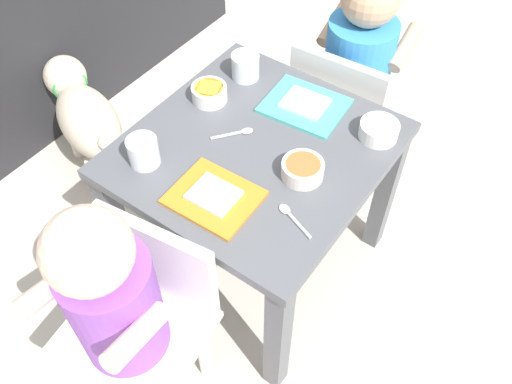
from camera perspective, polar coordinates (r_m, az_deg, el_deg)
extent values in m
plane|color=beige|center=(1.57, 0.00, -6.98)|extent=(7.00, 7.00, 0.00)
cube|color=#515459|center=(1.22, 0.00, 4.46)|extent=(0.56, 0.54, 0.03)
cube|color=#515459|center=(1.21, 2.28, -15.11)|extent=(0.04, 0.04, 0.43)
cube|color=#515459|center=(1.47, 13.37, -0.03)|extent=(0.04, 0.04, 0.43)
cube|color=#515459|center=(1.39, -14.18, -4.24)|extent=(0.04, 0.04, 0.43)
cube|color=#515459|center=(1.62, -1.66, 7.51)|extent=(0.04, 0.04, 0.43)
cube|color=silver|center=(1.18, -13.09, -14.85)|extent=(0.32, 0.32, 0.02)
cube|color=silver|center=(1.12, -10.30, -7.14)|extent=(0.06, 0.27, 0.22)
cylinder|color=purple|center=(1.06, -14.44, -11.60)|extent=(0.17, 0.17, 0.26)
sphere|color=beige|center=(0.89, -17.29, -5.96)|extent=(0.15, 0.15, 0.15)
cylinder|color=silver|center=(1.37, -12.94, -12.16)|extent=(0.03, 0.03, 0.26)
cylinder|color=silver|center=(1.30, -5.63, -16.06)|extent=(0.03, 0.03, 0.26)
cylinder|color=beige|center=(1.03, -20.95, -9.46)|extent=(0.15, 0.06, 0.09)
cylinder|color=beige|center=(0.95, -12.42, -14.52)|extent=(0.15, 0.06, 0.09)
cube|color=silver|center=(1.62, 9.93, 9.23)|extent=(0.30, 0.30, 0.02)
cube|color=silver|center=(1.45, 8.33, 10.02)|extent=(0.04, 0.27, 0.22)
cylinder|color=#388CD8|center=(1.54, 10.61, 13.04)|extent=(0.18, 0.18, 0.25)
cylinder|color=silver|center=(1.76, 13.65, 6.30)|extent=(0.03, 0.03, 0.26)
cylinder|color=silver|center=(1.81, 7.86, 8.76)|extent=(0.03, 0.03, 0.26)
cylinder|color=silver|center=(1.63, 10.88, 2.24)|extent=(0.03, 0.03, 0.26)
cylinder|color=silver|center=(1.68, 4.73, 4.99)|extent=(0.03, 0.03, 0.26)
cylinder|color=tan|center=(1.51, 15.35, 14.41)|extent=(0.15, 0.05, 0.09)
cylinder|color=tan|center=(1.57, 8.27, 17.08)|extent=(0.15, 0.05, 0.09)
ellipsoid|color=beige|center=(1.73, -17.04, 7.18)|extent=(0.28, 0.36, 0.17)
sphere|color=beige|center=(1.84, -19.39, 11.36)|extent=(0.13, 0.13, 0.13)
sphere|color=black|center=(1.88, -19.82, 11.97)|extent=(0.06, 0.06, 0.06)
torus|color=green|center=(1.82, -18.91, 10.47)|extent=(0.12, 0.07, 0.11)
sphere|color=beige|center=(1.59, -15.43, 5.05)|extent=(0.05, 0.05, 0.05)
cylinder|color=beige|center=(1.89, -15.64, 6.28)|extent=(0.04, 0.04, 0.12)
cylinder|color=beige|center=(1.88, -18.44, 5.06)|extent=(0.04, 0.04, 0.12)
cylinder|color=beige|center=(1.76, -13.57, 3.04)|extent=(0.04, 0.04, 0.12)
cylinder|color=beige|center=(1.75, -16.55, 1.72)|extent=(0.04, 0.04, 0.12)
cube|color=orange|center=(1.11, -4.43, -0.55)|extent=(0.15, 0.18, 0.01)
cube|color=white|center=(1.10, -4.45, -0.29)|extent=(0.08, 0.10, 0.01)
cube|color=#4CC6BC|center=(1.31, 5.13, 9.03)|extent=(0.17, 0.20, 0.01)
cube|color=white|center=(1.30, 5.15, 9.29)|extent=(0.09, 0.11, 0.01)
cylinder|color=white|center=(1.18, -11.74, 4.19)|extent=(0.07, 0.07, 0.06)
cylinder|color=silver|center=(1.19, -11.61, 3.64)|extent=(0.06, 0.06, 0.03)
cylinder|color=white|center=(1.37, -1.12, 13.05)|extent=(0.07, 0.07, 0.06)
cylinder|color=silver|center=(1.38, -1.12, 12.73)|extent=(0.06, 0.06, 0.04)
cylinder|color=white|center=(1.31, -4.92, 10.27)|extent=(0.08, 0.08, 0.04)
cylinder|color=gold|center=(1.30, -4.96, 10.82)|extent=(0.07, 0.07, 0.01)
cylinder|color=silver|center=(1.14, 4.91, 2.35)|extent=(0.09, 0.09, 0.04)
cylinder|color=#B26633|center=(1.13, 4.96, 2.86)|extent=(0.07, 0.07, 0.01)
cylinder|color=white|center=(1.25, 12.77, 6.33)|extent=(0.09, 0.09, 0.04)
cylinder|color=#B26633|center=(1.24, 12.89, 6.84)|extent=(0.07, 0.07, 0.01)
cylinder|color=silver|center=(1.07, 4.52, -3.45)|extent=(0.03, 0.07, 0.01)
ellipsoid|color=silver|center=(1.09, 3.02, -1.78)|extent=(0.03, 0.03, 0.01)
cylinder|color=silver|center=(1.23, -3.10, 5.99)|extent=(0.06, 0.05, 0.01)
ellipsoid|color=silver|center=(1.24, -0.96, 6.44)|extent=(0.03, 0.03, 0.01)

